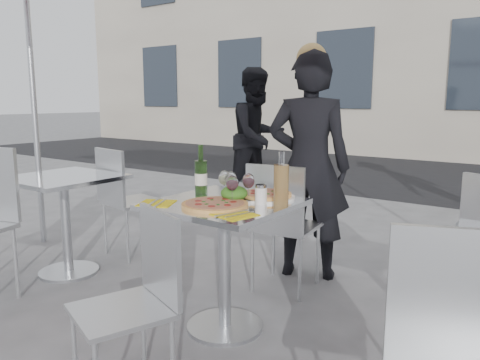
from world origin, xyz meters
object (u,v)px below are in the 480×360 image
Objects in this scene: side_table_left at (65,204)px; side_chair_lfar at (123,193)px; wineglass_white_b at (231,180)px; chair_near at (139,290)px; main_table at (224,238)px; salad_plate at (234,195)px; wineglass_red_a at (232,184)px; wineglass_white_a at (224,179)px; wineglass_red_b at (249,182)px; napkin_right at (235,214)px; woman_diner at (309,167)px; napkin_left at (156,203)px; sugar_shaker at (261,194)px; pizza_far at (266,195)px; pedestrian_a at (258,136)px; carafe at (281,184)px; chair_far at (281,217)px; wine_bottle at (201,175)px; pizza_near at (215,204)px.

side_chair_lfar is (0.05, 0.51, 0.00)m from side_table_left.
chair_near is at bearing -83.87° from wineglass_white_b.
main_table is at bearing -79.44° from wineglass_white_b.
wineglass_red_a reaches higher than salad_plate.
salad_plate is at bearing -20.60° from wineglass_white_a.
wineglass_red_b is (0.10, 0.09, 0.32)m from main_table.
wineglass_white_a is 1.00× the size of wineglass_red_a.
napkin_right is at bearing -6.94° from side_table_left.
wineglass_white_a is at bearing 66.84° from woman_diner.
napkin_left is (1.18, -0.77, 0.21)m from side_chair_lfar.
woman_diner is 6.81× the size of napkin_left.
sugar_shaker is at bearing 6.89° from salad_plate.
pizza_far is 0.62m from napkin_left.
salad_plate reaches higher than main_table.
main_table is 0.43m from napkin_left.
salad_plate is 1.01× the size of napkin_right.
pedestrian_a reaches higher than side_table_left.
pizza_far is 2.09× the size of wineglass_red_b.
side_table_left is at bearing 14.33° from woman_diner.
pedestrian_a is (-1.78, 3.61, 0.36)m from chair_near.
chair_far is at bearing 120.41° from carafe.
wineglass_white_b is (1.70, -2.83, 0.01)m from pedestrian_a.
side_table_left is at bearing -172.52° from pizza_far.
main_table is at bearing -20.22° from wine_bottle.
sugar_shaker is 0.49× the size of napkin_right.
wineglass_white_a is at bearing 172.19° from side_chair_lfar.
wineglass_white_a is at bearing -178.58° from carafe.
carafe is at bearing 3.62° from napkin_left.
pizza_near is 0.17m from salad_plate.
woman_diner reaches higher than wineglass_red_b.
sugar_shaker reaches higher than chair_near.
carafe is at bearing 9.31° from salad_plate.
pedestrian_a is at bearing -74.36° from side_chair_lfar.
side_table_left is 0.46× the size of woman_diner.
sugar_shaker is 0.11m from wineglass_red_b.
chair_near is at bearing -90.27° from wineglass_red_a.
side_chair_lfar is (-1.52, 1.21, 0.05)m from chair_near.
pedestrian_a is 3.50m from pizza_near.
wineglass_red_a is at bearing -131.88° from pedestrian_a.
wineglass_red_b is at bearing -0.52° from wine_bottle.
chair_near reaches higher than napkin_right.
woman_diner reaches higher than carafe.
side_chair_lfar is 1.58m from salad_plate.
napkin_left is (-0.58, -0.34, -0.11)m from carafe.
wineglass_red_a is at bearing -38.04° from wineglass_white_a.
wine_bottle is 0.55m from carafe.
napkin_left is (-0.41, -0.47, -0.01)m from pizza_far.
pedestrian_a reaches higher than wineglass_red_b.
sugar_shaker is 0.16m from wineglass_red_a.
pedestrian_a is at bearing -68.54° from woman_diner.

